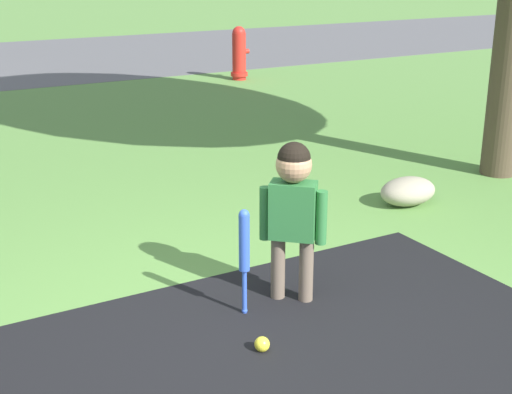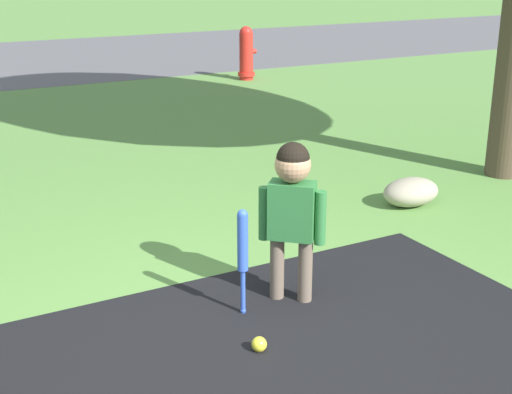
# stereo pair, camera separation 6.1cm
# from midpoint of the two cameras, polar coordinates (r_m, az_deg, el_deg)

# --- Properties ---
(ground_plane) EXTENTS (60.00, 60.00, 0.00)m
(ground_plane) POSITION_cam_midpoint_polar(r_m,az_deg,el_deg) (3.37, -0.05, -13.75)
(ground_plane) COLOR #5B8C42
(child) EXTENTS (0.29, 0.27, 0.90)m
(child) POSITION_cam_midpoint_polar(r_m,az_deg,el_deg) (3.78, 3.38, -0.25)
(child) COLOR #6B5B4C
(child) RESTS_ON ground
(baseball_bat) EXTENTS (0.06, 0.06, 0.59)m
(baseball_bat) POSITION_cam_midpoint_polar(r_m,az_deg,el_deg) (3.69, -0.60, -4.03)
(baseball_bat) COLOR blue
(baseball_bat) RESTS_ON ground
(sports_ball) EXTENTS (0.08, 0.08, 0.08)m
(sports_ball) POSITION_cam_midpoint_polar(r_m,az_deg,el_deg) (3.50, 0.76, -11.70)
(sports_ball) COLOR yellow
(sports_ball) RESTS_ON ground
(fire_hydrant) EXTENTS (0.29, 0.26, 0.80)m
(fire_hydrant) POSITION_cam_midpoint_polar(r_m,az_deg,el_deg) (10.97, -0.62, 11.39)
(fire_hydrant) COLOR red
(fire_hydrant) RESTS_ON ground
(edging_rock) EXTENTS (0.46, 0.32, 0.21)m
(edging_rock) POSITION_cam_midpoint_polar(r_m,az_deg,el_deg) (5.54, 12.59, 0.40)
(edging_rock) COLOR #9E937F
(edging_rock) RESTS_ON ground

